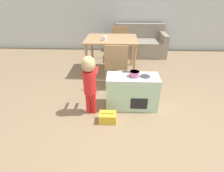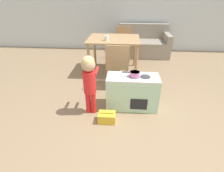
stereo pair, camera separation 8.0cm
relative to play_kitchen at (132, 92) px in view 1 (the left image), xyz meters
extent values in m
plane|color=#8E7556|center=(0.08, -0.87, -0.27)|extent=(16.00, 16.00, 0.00)
cube|color=silver|center=(0.08, 3.14, 1.03)|extent=(10.00, 0.06, 2.60)
cube|color=#B2DBB7|center=(0.00, 0.00, -0.01)|extent=(0.79, 0.36, 0.51)
cube|color=silver|center=(0.00, 0.00, 0.26)|extent=(0.79, 0.36, 0.02)
cylinder|color=#38383D|center=(0.02, 0.00, 0.27)|extent=(0.15, 0.15, 0.01)
cylinder|color=#38383D|center=(0.18, 0.00, 0.27)|extent=(0.15, 0.15, 0.01)
cube|color=black|center=(0.10, -0.19, -0.10)|extent=(0.25, 0.01, 0.18)
cylinder|color=#B2B2B7|center=(-0.14, -0.19, 0.20)|extent=(0.03, 0.01, 0.03)
cylinder|color=#B2B2B7|center=(0.00, -0.19, 0.20)|extent=(0.03, 0.01, 0.03)
cylinder|color=#B2B2B7|center=(0.14, -0.19, 0.20)|extent=(0.03, 0.01, 0.03)
cylinder|color=pink|center=(0.02, 0.00, 0.31)|extent=(0.15, 0.15, 0.07)
cylinder|color=pink|center=(0.02, 0.00, 0.34)|extent=(0.15, 0.15, 0.01)
cylinder|color=black|center=(-0.11, 0.00, 0.33)|extent=(0.11, 0.02, 0.02)
cylinder|color=red|center=(-0.66, -0.20, -0.09)|extent=(0.08, 0.08, 0.35)
cylinder|color=red|center=(-0.58, -0.20, -0.09)|extent=(0.08, 0.08, 0.35)
cylinder|color=red|center=(-0.62, -0.20, 0.25)|extent=(0.18, 0.18, 0.33)
sphere|color=tan|center=(-0.62, -0.20, 0.52)|extent=(0.19, 0.19, 0.19)
sphere|color=#DBC17A|center=(-0.62, -0.20, 0.55)|extent=(0.18, 0.18, 0.18)
cylinder|color=red|center=(-0.70, -0.07, 0.37)|extent=(0.04, 0.26, 0.04)
cylinder|color=red|center=(-0.54, -0.07, 0.37)|extent=(0.04, 0.26, 0.04)
cube|color=gold|center=(-0.36, -0.40, -0.20)|extent=(0.24, 0.17, 0.14)
cylinder|color=gold|center=(-0.36, -0.40, -0.12)|extent=(0.19, 0.02, 0.02)
cube|color=tan|center=(-0.39, 1.39, 0.48)|extent=(1.10, 0.89, 0.03)
cylinder|color=tan|center=(-0.88, 1.00, 0.10)|extent=(0.06, 0.06, 0.73)
cylinder|color=tan|center=(0.10, 1.00, 0.10)|extent=(0.06, 0.06, 0.73)
cylinder|color=tan|center=(-0.88, 1.78, 0.10)|extent=(0.06, 0.06, 0.73)
cylinder|color=tan|center=(0.10, 1.78, 0.10)|extent=(0.06, 0.06, 0.73)
cube|color=tan|center=(-0.27, 0.70, 0.16)|extent=(0.41, 0.41, 0.03)
cube|color=tan|center=(-0.27, 0.51, 0.38)|extent=(0.41, 0.02, 0.41)
cylinder|color=tan|center=(-0.44, 0.53, -0.06)|extent=(0.04, 0.04, 0.41)
cylinder|color=tan|center=(-0.09, 0.53, -0.06)|extent=(0.04, 0.04, 0.41)
cylinder|color=tan|center=(-0.44, 0.88, -0.06)|extent=(0.04, 0.04, 0.41)
cylinder|color=tan|center=(-0.09, 0.88, -0.06)|extent=(0.04, 0.04, 0.41)
cube|color=tan|center=(-0.20, 2.11, 0.16)|extent=(0.41, 0.41, 0.03)
cube|color=tan|center=(-0.20, 2.30, 0.38)|extent=(0.41, 0.02, 0.41)
cylinder|color=tan|center=(-0.37, 1.94, -0.06)|extent=(0.04, 0.04, 0.41)
cylinder|color=tan|center=(-0.02, 1.94, -0.06)|extent=(0.04, 0.04, 0.41)
cylinder|color=tan|center=(-0.37, 2.28, -0.06)|extent=(0.04, 0.04, 0.41)
cylinder|color=tan|center=(-0.02, 2.28, -0.06)|extent=(0.04, 0.04, 0.41)
cube|color=gray|center=(0.38, 2.63, -0.06)|extent=(1.40, 0.86, 0.42)
cube|color=gray|center=(0.38, 2.96, 0.35)|extent=(1.40, 0.20, 0.40)
cube|color=gray|center=(-0.25, 2.63, 0.25)|extent=(0.14, 0.86, 0.20)
cube|color=gray|center=(1.01, 2.63, 0.25)|extent=(0.14, 0.86, 0.20)
cylinder|color=white|center=(-0.52, 1.19, 0.54)|extent=(0.09, 0.09, 0.09)
camera|label=1|loc=(-0.21, -2.36, 1.39)|focal=28.00mm
camera|label=2|loc=(-0.13, -2.36, 1.39)|focal=28.00mm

